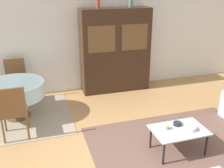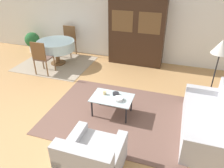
# 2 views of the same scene
# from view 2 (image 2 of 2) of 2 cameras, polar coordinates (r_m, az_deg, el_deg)

# --- Properties ---
(ground_plane) EXTENTS (14.00, 14.00, 0.00)m
(ground_plane) POSITION_cam_2_polar(r_m,az_deg,el_deg) (4.89, -13.48, -8.42)
(ground_plane) COLOR tan
(wall_back) EXTENTS (10.00, 0.06, 2.70)m
(wall_back) POSITION_cam_2_polar(r_m,az_deg,el_deg) (7.36, 0.06, 17.06)
(wall_back) COLOR white
(wall_back) RESTS_ON ground_plane
(area_rug) EXTENTS (3.00, 2.33, 0.01)m
(area_rug) POSITION_cam_2_polar(r_m,az_deg,el_deg) (4.84, 1.47, -7.86)
(area_rug) COLOR brown
(area_rug) RESTS_ON ground_plane
(dining_rug) EXTENTS (2.22, 1.89, 0.01)m
(dining_rug) POSITION_cam_2_polar(r_m,az_deg,el_deg) (7.39, -14.44, 5.15)
(dining_rug) COLOR gray
(dining_rug) RESTS_ON ground_plane
(couch) EXTENTS (0.85, 1.85, 0.84)m
(couch) POSITION_cam_2_polar(r_m,az_deg,el_deg) (4.55, 24.17, -9.09)
(couch) COLOR #B2B2B7
(couch) RESTS_ON ground_plane
(armchair) EXTENTS (0.87, 0.91, 0.81)m
(armchair) POSITION_cam_2_polar(r_m,az_deg,el_deg) (3.54, -5.34, -19.06)
(armchair) COLOR #B2B2B7
(armchair) RESTS_ON ground_plane
(coffee_table) EXTENTS (0.87, 0.58, 0.41)m
(coffee_table) POSITION_cam_2_polar(r_m,az_deg,el_deg) (4.64, 0.00, -4.00)
(coffee_table) COLOR black
(coffee_table) RESTS_ON area_rug
(display_cabinet) EXTENTS (1.69, 0.49, 2.04)m
(display_cabinet) POSITION_cam_2_polar(r_m,az_deg,el_deg) (6.95, 6.49, 13.32)
(display_cabinet) COLOR #382316
(display_cabinet) RESTS_ON ground_plane
(dining_table) EXTENTS (1.16, 1.16, 0.75)m
(dining_table) POSITION_cam_2_polar(r_m,az_deg,el_deg) (7.19, -14.40, 9.68)
(dining_table) COLOR brown
(dining_table) RESTS_ON dining_rug
(dining_chair_near) EXTENTS (0.44, 0.44, 1.00)m
(dining_chair_near) POSITION_cam_2_polar(r_m,az_deg,el_deg) (6.58, -17.94, 6.97)
(dining_chair_near) COLOR brown
(dining_chair_near) RESTS_ON dining_rug
(dining_chair_far) EXTENTS (0.44, 0.44, 1.00)m
(dining_chair_far) POSITION_cam_2_polar(r_m,az_deg,el_deg) (7.85, -11.32, 11.41)
(dining_chair_far) COLOR brown
(dining_chair_far) RESTS_ON dining_rug
(floor_lamp) EXTENTS (0.39, 0.39, 1.52)m
(floor_lamp) POSITION_cam_2_polar(r_m,az_deg,el_deg) (5.19, 26.56, 8.02)
(floor_lamp) COLOR black
(floor_lamp) RESTS_ON ground_plane
(cup) EXTENTS (0.07, 0.07, 0.08)m
(cup) POSITION_cam_2_polar(r_m,az_deg,el_deg) (4.71, -1.95, -2.31)
(cup) COLOR tan
(cup) RESTS_ON coffee_table
(bowl) EXTENTS (0.20, 0.20, 0.06)m
(bowl) POSITION_cam_2_polar(r_m,az_deg,el_deg) (4.52, 1.66, -3.91)
(bowl) COLOR white
(bowl) RESTS_ON coffee_table
(bowl_small) EXTENTS (0.14, 0.14, 0.05)m
(bowl_small) POSITION_cam_2_polar(r_m,az_deg,el_deg) (4.70, 0.99, -2.56)
(bowl_small) COLOR #232328
(bowl_small) RESTS_ON coffee_table
(potted_plant) EXTENTS (0.52, 0.52, 0.72)m
(potted_plant) POSITION_cam_2_polar(r_m,az_deg,el_deg) (8.55, -20.06, 10.54)
(potted_plant) COLOR beige
(potted_plant) RESTS_ON ground_plane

